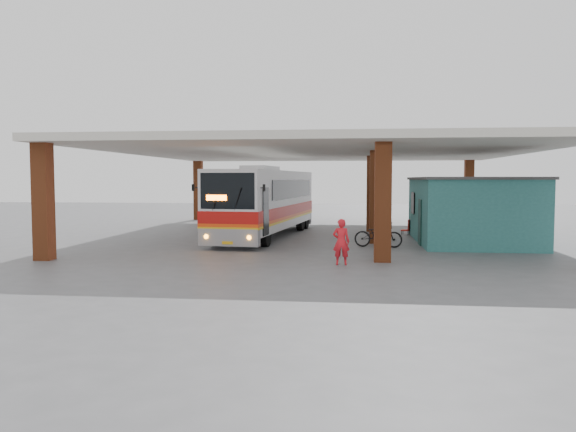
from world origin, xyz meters
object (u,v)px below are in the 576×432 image
Objects in this scene: motorcycle at (378,235)px; red_chair at (407,228)px; coach_bus at (266,202)px; pedestrian at (341,242)px.

red_chair is at bearing -8.65° from motorcycle.
pedestrian is (4.14, -9.33, -1.01)m from coach_bus.
pedestrian is (-1.52, -5.32, 0.26)m from motorcycle.
coach_bus is at bearing -148.16° from red_chair.
red_chair is at bearing -105.28° from pedestrian.
red_chair is (1.82, 5.88, -0.17)m from motorcycle.
motorcycle is 6.16m from red_chair.
pedestrian is at bearing -88.75° from red_chair.
motorcycle reaches higher than red_chair.
coach_bus is 7.85× the size of pedestrian.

